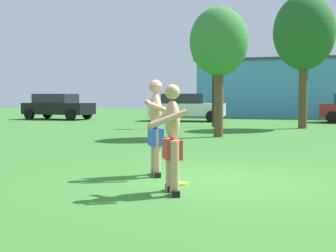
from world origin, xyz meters
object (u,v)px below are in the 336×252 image
lamp_post (214,59)px  tree_behind_players (304,33)px  tree_left_field (219,43)px  player_with_cap (156,123)px  player_in_red (172,137)px  frisbee (180,183)px  car_white_near_post (186,107)px  car_black_far_end (58,106)px

lamp_post → tree_behind_players: bearing=1.2°
tree_left_field → tree_behind_players: tree_behind_players is taller
tree_behind_players → player_with_cap: bearing=-98.6°
player_in_red → lamp_post: (-2.72, 14.97, 2.34)m
frisbee → tree_behind_players: bearing=84.3°
player_in_red → tree_behind_players: tree_behind_players is taller
car_white_near_post → tree_left_field: 10.76m
car_black_far_end → tree_left_field: 15.31m
player_with_cap → tree_behind_players: bearing=81.4°
player_with_cap → tree_left_field: size_ratio=0.38×
player_with_cap → player_in_red: size_ratio=1.08×
car_black_far_end → tree_left_field: bearing=-37.0°
player_in_red → tree_behind_players: bearing=84.9°
tree_left_field → frisbee: bearing=-82.1°
tree_left_field → tree_behind_players: size_ratio=0.77×
lamp_post → tree_left_field: bearing=-75.5°
frisbee → lamp_post: lamp_post is taller
player_in_red → tree_left_field: tree_left_field is taller
player_in_red → tree_left_field: (-1.34, 9.62, 2.45)m
frisbee → car_black_far_end: 22.38m
player_in_red → lamp_post: size_ratio=0.32×
frisbee → tree_behind_players: 14.99m
player_in_red → tree_left_field: bearing=97.9°
player_with_cap → car_white_near_post: player_with_cap is taller
player_in_red → car_white_near_post: (-5.28, 19.32, -0.02)m
player_with_cap → car_white_near_post: bearing=104.2°
player_in_red → car_white_near_post: player_in_red is taller
frisbee → lamp_post: bearing=100.4°
car_white_near_post → frisbee: bearing=-74.4°
frisbee → car_white_near_post: size_ratio=0.06×
frisbee → tree_left_field: bearing=97.9°
car_white_near_post → tree_left_field: size_ratio=0.98×
frisbee → car_black_far_end: bearing=126.5°
player_in_red → lamp_post: lamp_post is taller
player_in_red → lamp_post: bearing=100.3°
frisbee → tree_left_field: 9.55m
car_black_far_end → lamp_post: (10.69, -3.74, 2.36)m
tree_behind_players → player_in_red: bearing=-95.1°
car_white_near_post → player_in_red: bearing=-74.7°
player_in_red → car_white_near_post: size_ratio=0.36×
car_black_far_end → car_white_near_post: bearing=4.3°
player_in_red → tree_behind_players: (1.33, 15.06, 3.37)m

